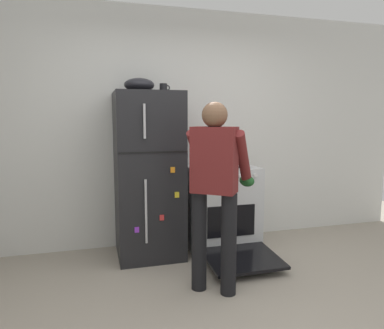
# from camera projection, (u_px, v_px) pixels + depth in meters

# --- Properties ---
(kitchen_wall_back) EXTENTS (6.00, 0.10, 2.70)m
(kitchen_wall_back) POSITION_uv_depth(u_px,v_px,m) (176.00, 128.00, 4.15)
(kitchen_wall_back) COLOR silver
(kitchen_wall_back) RESTS_ON ground
(refrigerator) EXTENTS (0.68, 0.72, 1.74)m
(refrigerator) POSITION_uv_depth(u_px,v_px,m) (149.00, 175.00, 3.74)
(refrigerator) COLOR black
(refrigerator) RESTS_ON ground
(stove_range) EXTENTS (0.76, 1.24, 0.94)m
(stove_range) POSITION_uv_depth(u_px,v_px,m) (221.00, 208.00, 4.00)
(stove_range) COLOR silver
(stove_range) RESTS_ON ground
(person_cook) EXTENTS (0.65, 0.68, 1.60)m
(person_cook) POSITION_uv_depth(u_px,v_px,m) (215.00, 181.00, 2.93)
(person_cook) COLOR black
(person_cook) RESTS_ON ground
(red_pot) EXTENTS (0.35, 0.25, 0.11)m
(red_pot) POSITION_uv_depth(u_px,v_px,m) (209.00, 162.00, 3.86)
(red_pot) COLOR red
(red_pot) RESTS_ON stove_range
(coffee_mug) EXTENTS (0.11, 0.08, 0.10)m
(coffee_mug) POSITION_uv_depth(u_px,v_px,m) (164.00, 88.00, 3.72)
(coffee_mug) COLOR black
(coffee_mug) RESTS_ON refrigerator
(pepper_mill) EXTENTS (0.05, 0.05, 0.17)m
(pepper_mill) POSITION_uv_depth(u_px,v_px,m) (239.00, 156.00, 4.22)
(pepper_mill) COLOR brown
(pepper_mill) RESTS_ON stove_range
(mixing_bowl) EXTENTS (0.31, 0.31, 0.14)m
(mixing_bowl) POSITION_uv_depth(u_px,v_px,m) (139.00, 85.00, 3.60)
(mixing_bowl) COLOR black
(mixing_bowl) RESTS_ON refrigerator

